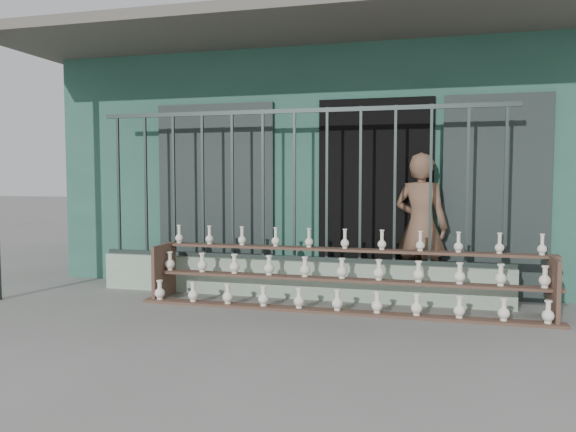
# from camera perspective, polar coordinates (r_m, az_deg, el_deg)

# --- Properties ---
(ground) EXTENTS (60.00, 60.00, 0.00)m
(ground) POSITION_cam_1_polar(r_m,az_deg,el_deg) (5.60, -2.68, -10.96)
(ground) COLOR slate
(workshop_building) EXTENTS (7.40, 6.60, 3.21)m
(workshop_building) POSITION_cam_1_polar(r_m,az_deg,el_deg) (9.53, 5.04, 5.04)
(workshop_building) COLOR #2A594A
(workshop_building) RESTS_ON ground
(parapet_wall) EXTENTS (5.00, 0.20, 0.45)m
(parapet_wall) POSITION_cam_1_polar(r_m,az_deg,el_deg) (6.77, 0.66, -6.38)
(parapet_wall) COLOR #97B098
(parapet_wall) RESTS_ON ground
(security_fence) EXTENTS (5.00, 0.04, 1.80)m
(security_fence) POSITION_cam_1_polar(r_m,az_deg,el_deg) (6.66, 0.66, 3.17)
(security_fence) COLOR #283330
(security_fence) RESTS_ON parapet_wall
(shelf_rack) EXTENTS (4.50, 0.68, 0.85)m
(shelf_rack) POSITION_cam_1_polar(r_m,az_deg,el_deg) (6.22, 5.42, -6.08)
(shelf_rack) COLOR brown
(shelf_rack) RESTS_ON ground
(elderly_woman) EXTENTS (0.73, 0.59, 1.73)m
(elderly_woman) POSITION_cam_1_polar(r_m,az_deg,el_deg) (6.80, 13.35, -1.02)
(elderly_woman) COLOR brown
(elderly_woman) RESTS_ON ground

